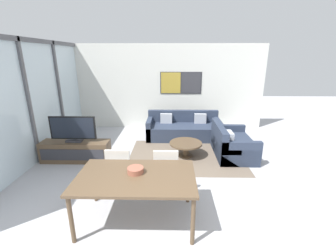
{
  "coord_description": "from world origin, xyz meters",
  "views": [
    {
      "loc": [
        0.31,
        -2.01,
        2.42
      ],
      "look_at": [
        0.23,
        2.67,
        0.95
      ],
      "focal_mm": 24.0,
      "sensor_mm": 36.0,
      "label": 1
    }
  ],
  "objects": [
    {
      "name": "dining_table",
      "position": [
        -0.21,
        0.86,
        0.69
      ],
      "size": [
        1.72,
        1.04,
        0.76
      ],
      "color": "brown",
      "rests_on": "ground_plane"
    },
    {
      "name": "area_rug",
      "position": [
        0.66,
        3.17,
        0.0
      ],
      "size": [
        2.8,
        2.08,
        0.01
      ],
      "color": "#706051",
      "rests_on": "ground_plane"
    },
    {
      "name": "tv_console",
      "position": [
        -1.98,
        2.87,
        0.24
      ],
      "size": [
        1.59,
        0.44,
        0.49
      ],
      "color": "brown",
      "rests_on": "ground_plane"
    },
    {
      "name": "sofa_main",
      "position": [
        0.66,
        4.55,
        0.27
      ],
      "size": [
        2.19,
        0.91,
        0.79
      ],
      "color": "#2D384C",
      "rests_on": "ground_plane"
    },
    {
      "name": "dining_chair_left",
      "position": [
        -0.62,
        1.62,
        0.5
      ],
      "size": [
        0.46,
        0.46,
        0.88
      ],
      "color": "beige",
      "rests_on": "ground_plane"
    },
    {
      "name": "window_wall_left",
      "position": [
        -2.87,
        2.8,
        1.53
      ],
      "size": [
        0.07,
        5.61,
        2.8
      ],
      "color": "silver",
      "rests_on": "ground_plane"
    },
    {
      "name": "dining_chair_centre",
      "position": [
        0.21,
        1.6,
        0.5
      ],
      "size": [
        0.46,
        0.46,
        0.88
      ],
      "color": "beige",
      "rests_on": "ground_plane"
    },
    {
      "name": "sofa_side",
      "position": [
        1.79,
        3.28,
        0.27
      ],
      "size": [
        0.91,
        1.4,
        0.79
      ],
      "rotation": [
        0.0,
        0.0,
        1.57
      ],
      "color": "#2D384C",
      "rests_on": "ground_plane"
    },
    {
      "name": "coffee_table",
      "position": [
        0.66,
        3.17,
        0.28
      ],
      "size": [
        0.81,
        0.81,
        0.36
      ],
      "color": "brown",
      "rests_on": "ground_plane"
    },
    {
      "name": "wall_back",
      "position": [
        0.02,
        5.61,
        1.4
      ],
      "size": [
        6.76,
        0.09,
        2.8
      ],
      "color": "silver",
      "rests_on": "ground_plane"
    },
    {
      "name": "television",
      "position": [
        -1.98,
        2.87,
        0.79
      ],
      "size": [
        1.07,
        0.2,
        0.61
      ],
      "color": "#2D2D33",
      "rests_on": "tv_console"
    },
    {
      "name": "fruit_bowl",
      "position": [
        -0.22,
        0.94,
        0.81
      ],
      "size": [
        0.24,
        0.24,
        0.08
      ],
      "color": "#995642",
      "rests_on": "dining_table"
    }
  ]
}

